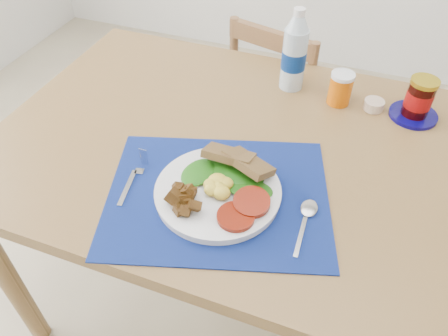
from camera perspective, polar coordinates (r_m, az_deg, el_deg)
name	(u,v)px	position (r m, az deg, el deg)	size (l,w,h in m)	color
table	(258,170)	(1.19, 4.43, -0.24)	(1.40, 0.90, 0.75)	brown
chair_far	(279,94)	(1.75, 7.23, 9.62)	(0.45, 0.44, 1.00)	#512F1D
placemat	(218,196)	(1.00, -0.80, -3.63)	(0.50, 0.39, 0.00)	#040D32
breakfast_plate	(215,190)	(0.99, -1.20, -2.85)	(0.28, 0.28, 0.07)	silver
fork	(135,177)	(1.06, -11.54, -1.18)	(0.03, 0.16, 0.00)	#B2B5BA
spoon	(306,218)	(0.97, 10.69, -6.40)	(0.04, 0.16, 0.00)	#B2B5BA
water_bottle	(294,54)	(1.31, 9.17, 14.44)	(0.07, 0.07, 0.24)	#ADBFCC
juice_glass	(340,89)	(1.30, 14.94, 9.91)	(0.06, 0.06, 0.09)	#CD5805
ramekin	(374,105)	(1.32, 18.98, 7.81)	(0.06, 0.06, 0.03)	#CAAE94
jam_on_saucer	(418,101)	(1.31, 24.03, 8.02)	(0.13, 0.13, 0.12)	#080552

